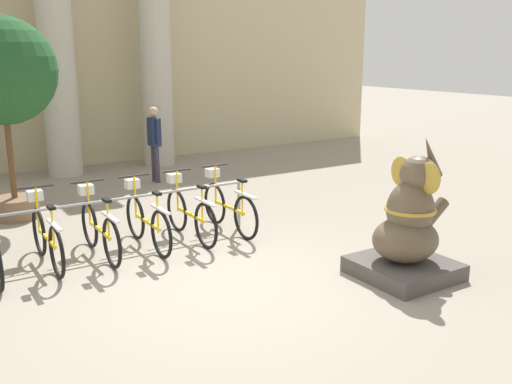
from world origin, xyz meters
name	(u,v)px	position (x,y,z in m)	size (l,w,h in m)	color
ground_plane	(227,283)	(0.00, 0.00, 0.00)	(60.00, 60.00, 0.00)	gray
building_facade	(45,43)	(0.00, 8.60, 3.00)	(20.00, 0.20, 6.00)	#C6B78E
column_middle	(57,60)	(0.00, 7.60, 2.62)	(0.97, 0.97, 5.16)	#BCB7A8
column_right	(155,59)	(2.34, 7.60, 2.62)	(0.97, 0.97, 5.16)	#BCB7A8
bike_rack	(119,208)	(-0.67, 1.95, 0.61)	(4.12, 0.05, 0.77)	gray
bicycle_1	(46,236)	(-1.73, 1.84, 0.41)	(0.48, 1.68, 1.01)	black
bicycle_2	(99,228)	(-1.02, 1.80, 0.41)	(0.48, 1.68, 1.01)	black
bicycle_3	(147,221)	(-0.32, 1.80, 0.41)	(0.48, 1.68, 1.01)	black
bicycle_4	(190,213)	(0.38, 1.82, 0.41)	(0.48, 1.68, 1.01)	black
bicycle_5	(228,206)	(1.09, 1.86, 0.41)	(0.48, 1.68, 1.01)	black
elephant_statue	(408,230)	(2.08, -1.01, 0.61)	(1.14, 1.14, 1.81)	#4C4742
person_pedestrian	(154,138)	(1.48, 5.78, 0.99)	(0.22, 0.47, 1.65)	#383342
potted_tree	(2,76)	(-1.66, 4.44, 2.41)	(1.78, 1.78, 3.39)	brown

